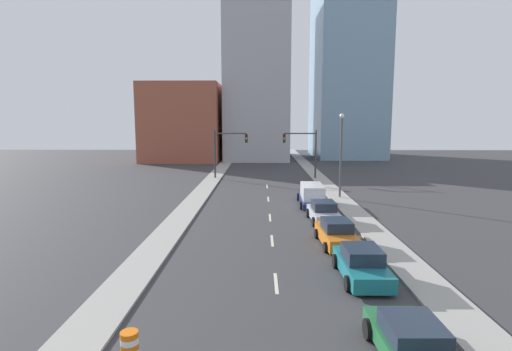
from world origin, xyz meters
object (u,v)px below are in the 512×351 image
(traffic_signal_left, at_px, (224,147))
(traffic_barrel, at_px, (130,346))
(sedan_silver, at_px, (324,212))
(street_lamp, at_px, (341,150))
(sedan_teal, at_px, (362,264))
(sedan_green, at_px, (412,343))
(traffic_signal_right, at_px, (306,147))
(box_truck_navy, at_px, (312,195))
(sedan_orange, at_px, (336,234))

(traffic_signal_left, bearing_deg, traffic_barrel, -89.11)
(traffic_barrel, relative_size, sedan_silver, 0.21)
(street_lamp, distance_m, sedan_teal, 20.50)
(sedan_green, bearing_deg, sedan_teal, 88.32)
(traffic_signal_right, xyz_separation_m, box_truck_navy, (-1.26, -16.27, -3.15))
(traffic_signal_right, xyz_separation_m, sedan_teal, (-1.01, -32.95, -3.34))
(sedan_teal, bearing_deg, street_lamp, 81.29)
(traffic_barrel, distance_m, sedan_silver, 19.53)
(traffic_barrel, xyz_separation_m, street_lamp, (11.74, 26.54, 4.25))
(traffic_barrel, height_order, sedan_green, sedan_green)
(traffic_barrel, height_order, box_truck_navy, box_truck_navy)
(traffic_signal_right, distance_m, sedan_silver, 22.41)
(sedan_green, height_order, sedan_silver, sedan_silver)
(box_truck_navy, bearing_deg, sedan_teal, -87.71)
(traffic_signal_left, relative_size, sedan_orange, 1.36)
(traffic_signal_right, height_order, sedan_silver, traffic_signal_right)
(traffic_signal_left, height_order, traffic_barrel, traffic_signal_left)
(traffic_signal_right, distance_m, street_lamp, 13.20)
(street_lamp, height_order, sedan_orange, street_lamp)
(traffic_signal_right, height_order, traffic_barrel, traffic_signal_right)
(traffic_signal_right, distance_m, sedan_orange, 27.96)
(traffic_signal_right, distance_m, sedan_green, 39.77)
(traffic_signal_left, bearing_deg, traffic_signal_right, 0.00)
(traffic_signal_right, bearing_deg, traffic_signal_left, 180.00)
(traffic_signal_left, height_order, sedan_orange, traffic_signal_left)
(traffic_signal_right, distance_m, traffic_barrel, 40.96)
(sedan_green, height_order, sedan_orange, sedan_orange)
(traffic_signal_right, relative_size, street_lamp, 0.77)
(sedan_orange, distance_m, sedan_silver, 5.60)
(traffic_barrel, bearing_deg, sedan_teal, 36.77)
(traffic_signal_left, height_order, sedan_silver, traffic_signal_left)
(traffic_barrel, bearing_deg, traffic_signal_right, 75.97)
(traffic_barrel, relative_size, sedan_teal, 0.21)
(sedan_green, distance_m, sedan_teal, 6.65)
(sedan_orange, bearing_deg, box_truck_navy, 87.11)
(traffic_signal_left, distance_m, traffic_signal_right, 10.50)
(sedan_silver, relative_size, box_truck_navy, 0.71)
(street_lamp, relative_size, box_truck_navy, 1.29)
(sedan_green, xyz_separation_m, sedan_teal, (0.10, 6.65, 0.07))
(traffic_signal_right, bearing_deg, sedan_orange, -92.53)
(traffic_barrel, xyz_separation_m, sedan_green, (8.77, -0.02, 0.17))
(traffic_signal_left, distance_m, street_lamp, 17.98)
(street_lamp, distance_m, sedan_green, 27.03)
(traffic_signal_right, xyz_separation_m, street_lamp, (1.84, -13.05, 0.68))
(traffic_signal_left, distance_m, sedan_orange, 29.43)
(street_lamp, bearing_deg, sedan_silver, -108.17)
(traffic_signal_left, bearing_deg, sedan_silver, -67.06)
(traffic_signal_left, xyz_separation_m, sedan_silver, (9.37, -22.13, -3.35))
(sedan_silver, distance_m, box_truck_navy, 5.87)
(sedan_orange, bearing_deg, traffic_barrel, -129.20)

